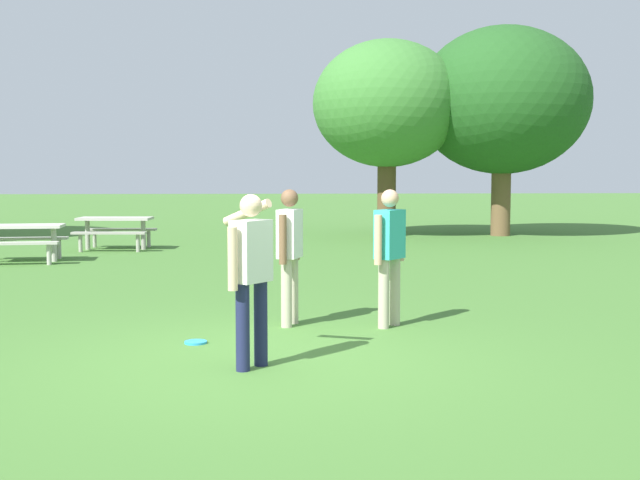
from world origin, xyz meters
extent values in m
plane|color=#447530|center=(0.00, 0.00, 0.00)|extent=(120.00, 120.00, 0.00)
cylinder|color=#B7AD93|center=(1.57, 1.73, 0.41)|extent=(0.13, 0.13, 0.82)
cylinder|color=#B7AD93|center=(1.41, 1.53, 0.41)|extent=(0.13, 0.13, 0.82)
cube|color=#33B2AD|center=(1.49, 1.63, 1.11)|extent=(0.41, 0.43, 0.58)
sphere|color=tan|center=(1.49, 1.63, 1.53)|extent=(0.21, 0.21, 0.21)
cylinder|color=tan|center=(1.65, 1.83, 1.06)|extent=(0.09, 0.09, 0.58)
cylinder|color=tan|center=(1.32, 1.43, 1.06)|extent=(0.09, 0.09, 0.58)
cylinder|color=#1E234C|center=(-0.19, -0.42, 0.41)|extent=(0.13, 0.13, 0.82)
cylinder|color=#1E234C|center=(-0.02, -0.22, 0.41)|extent=(0.13, 0.13, 0.82)
cube|color=white|center=(-0.10, -0.32, 1.11)|extent=(0.41, 0.43, 0.58)
sphere|color=beige|center=(-0.10, -0.32, 1.53)|extent=(0.21, 0.21, 0.21)
cylinder|color=beige|center=(-0.27, -0.52, 1.06)|extent=(0.09, 0.09, 0.58)
cylinder|color=beige|center=(-0.15, 0.05, 1.45)|extent=(0.50, 0.43, 0.28)
cylinder|color=#B7AD93|center=(0.35, 1.91, 0.41)|extent=(0.13, 0.13, 0.82)
cylinder|color=#B7AD93|center=(0.26, 1.67, 0.41)|extent=(0.13, 0.13, 0.82)
cube|color=white|center=(0.30, 1.79, 1.11)|extent=(0.33, 0.43, 0.58)
sphere|color=brown|center=(0.30, 1.79, 1.53)|extent=(0.21, 0.21, 0.21)
cylinder|color=brown|center=(0.39, 2.04, 1.06)|extent=(0.09, 0.09, 0.58)
cylinder|color=brown|center=(0.22, 1.54, 1.06)|extent=(0.09, 0.09, 0.58)
cylinder|color=#2D9EDB|center=(-0.74, 0.82, 0.01)|extent=(0.24, 0.24, 0.03)
cube|color=beige|center=(-5.02, 8.93, 0.74)|extent=(1.76, 0.90, 0.06)
cube|color=#B6B2A8|center=(-4.98, 8.35, 0.44)|extent=(1.72, 0.40, 0.05)
cube|color=#B6B2A8|center=(-5.07, 9.51, 0.44)|extent=(1.72, 0.40, 0.05)
cylinder|color=#B6B2A8|center=(-4.36, 8.98, 0.35)|extent=(0.11, 0.11, 0.71)
cylinder|color=#B6B2A8|center=(-4.32, 8.40, 0.21)|extent=(0.09, 0.09, 0.41)
cylinder|color=#B6B2A8|center=(-4.41, 9.56, 0.21)|extent=(0.09, 0.09, 0.41)
cube|color=#B2ADA3|center=(-3.59, 11.52, 0.74)|extent=(1.75, 0.87, 0.06)
cube|color=#A49F96|center=(-3.63, 10.94, 0.44)|extent=(1.71, 0.37, 0.05)
cube|color=#A49F96|center=(-3.56, 12.10, 0.44)|extent=(1.71, 0.37, 0.05)
cylinder|color=#A49F96|center=(-4.26, 11.56, 0.35)|extent=(0.11, 0.11, 0.71)
cylinder|color=#A49F96|center=(-4.29, 10.98, 0.21)|extent=(0.09, 0.09, 0.41)
cylinder|color=#A49F96|center=(-4.22, 12.14, 0.21)|extent=(0.09, 0.09, 0.41)
cylinder|color=#A49F96|center=(-2.93, 11.48, 0.35)|extent=(0.11, 0.11, 0.71)
cylinder|color=#A49F96|center=(-2.97, 10.90, 0.21)|extent=(0.09, 0.09, 0.41)
cylinder|color=#A49F96|center=(-2.90, 12.06, 0.21)|extent=(0.09, 0.09, 0.41)
cylinder|color=brown|center=(3.39, 15.02, 1.30)|extent=(0.53, 0.53, 2.60)
ellipsoid|color=#3D7A33|center=(3.39, 15.02, 3.76)|extent=(4.21, 4.21, 3.58)
cylinder|color=brown|center=(6.73, 15.11, 1.26)|extent=(0.56, 0.56, 2.52)
ellipsoid|color=#21511E|center=(6.73, 15.11, 3.88)|extent=(4.94, 4.94, 4.20)
camera|label=1|loc=(0.07, -7.83, 1.85)|focal=45.33mm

